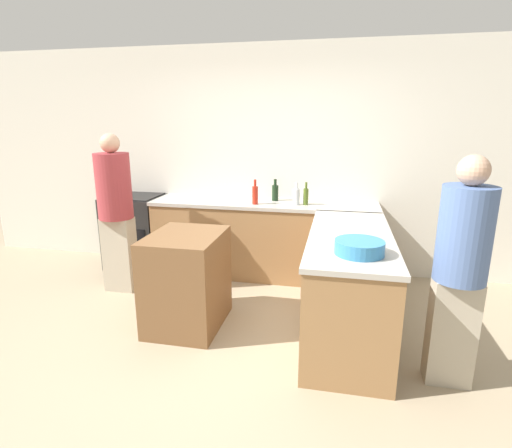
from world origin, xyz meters
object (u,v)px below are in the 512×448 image
at_px(range_oven, 136,231).
at_px(wine_bottle_dark, 275,192).
at_px(island_table, 187,280).
at_px(person_by_range, 116,209).
at_px(hot_sauce_bottle, 255,194).
at_px(mixing_bowl, 359,247).
at_px(olive_oil_bottle, 306,196).
at_px(vinegar_bottle_clear, 296,196).
at_px(person_at_peninsula, 460,266).

bearing_deg(range_oven, wine_bottle_dark, 3.93).
relative_size(island_table, person_by_range, 0.51).
bearing_deg(hot_sauce_bottle, mixing_bowl, -54.73).
bearing_deg(olive_oil_bottle, vinegar_bottle_clear, -170.12).
distance_m(hot_sauce_bottle, person_at_peninsula, 2.39).
height_order(mixing_bowl, person_at_peninsula, person_at_peninsula).
relative_size(vinegar_bottle_clear, hot_sauce_bottle, 0.90).
height_order(hot_sauce_bottle, person_at_peninsula, person_at_peninsula).
height_order(mixing_bowl, olive_oil_bottle, olive_oil_bottle).
relative_size(island_table, person_at_peninsula, 0.53).
xyz_separation_m(mixing_bowl, person_by_range, (-2.49, 0.94, -0.03)).
distance_m(range_oven, mixing_bowl, 3.21).
bearing_deg(wine_bottle_dark, person_at_peninsula, -49.89).
height_order(island_table, wine_bottle_dark, wine_bottle_dark).
bearing_deg(mixing_bowl, person_at_peninsula, -4.93).
bearing_deg(olive_oil_bottle, range_oven, 178.66).
bearing_deg(island_table, mixing_bowl, -13.19).
relative_size(mixing_bowl, vinegar_bottle_clear, 1.39).
height_order(island_table, mixing_bowl, mixing_bowl).
relative_size(range_oven, island_table, 1.06).
xyz_separation_m(wine_bottle_dark, person_by_range, (-1.58, -0.87, -0.08)).
bearing_deg(island_table, vinegar_bottle_clear, 56.62).
bearing_deg(mixing_bowl, range_oven, 147.96).
xyz_separation_m(mixing_bowl, olive_oil_bottle, (-0.53, 1.63, 0.05)).
bearing_deg(range_oven, olive_oil_bottle, -1.34).
bearing_deg(wine_bottle_dark, olive_oil_bottle, -24.53).
xyz_separation_m(island_table, vinegar_bottle_clear, (0.84, 1.27, 0.57)).
xyz_separation_m(range_oven, hot_sauce_bottle, (1.60, -0.13, 0.56)).
height_order(island_table, hot_sauce_bottle, hot_sauce_bottle).
xyz_separation_m(hot_sauce_bottle, person_by_range, (-1.39, -0.61, -0.09)).
bearing_deg(hot_sauce_bottle, olive_oil_bottle, 8.37).
bearing_deg(vinegar_bottle_clear, hot_sauce_bottle, -171.98).
bearing_deg(mixing_bowl, olive_oil_bottle, 107.93).
xyz_separation_m(range_oven, vinegar_bottle_clear, (2.06, -0.07, 0.55)).
bearing_deg(vinegar_bottle_clear, range_oven, 178.09).
height_order(vinegar_bottle_clear, person_by_range, person_by_range).
bearing_deg(olive_oil_bottle, wine_bottle_dark, 155.47).
bearing_deg(person_at_peninsula, island_table, 169.33).
relative_size(range_oven, person_at_peninsula, 0.56).
height_order(person_by_range, person_at_peninsula, person_by_range).
relative_size(range_oven, mixing_bowl, 2.59).
relative_size(range_oven, person_by_range, 0.54).
xyz_separation_m(vinegar_bottle_clear, person_at_peninsula, (1.30, -1.67, -0.12)).
bearing_deg(mixing_bowl, vinegar_bottle_clear, 111.40).
relative_size(person_by_range, person_at_peninsula, 1.05).
height_order(island_table, person_by_range, person_by_range).
bearing_deg(vinegar_bottle_clear, wine_bottle_dark, 145.14).
xyz_separation_m(island_table, olive_oil_bottle, (0.94, 1.29, 0.57)).
xyz_separation_m(olive_oil_bottle, wine_bottle_dark, (-0.38, 0.17, -0.00)).
bearing_deg(hot_sauce_bottle, vinegar_bottle_clear, 8.02).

